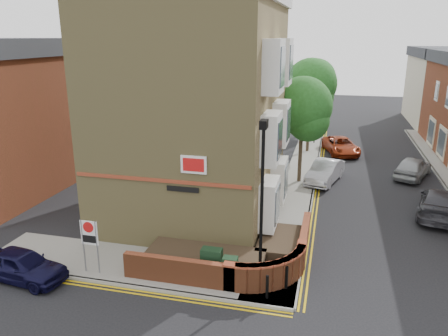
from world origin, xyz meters
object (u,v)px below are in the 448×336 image
(navy_hatchback, at_px, (22,265))
(silver_car_near, at_px, (325,172))
(zone_sign, at_px, (89,237))
(lamppost, at_px, (262,205))
(utility_cabinet_large, at_px, (212,263))

(navy_hatchback, distance_m, silver_car_near, 18.65)
(navy_hatchback, relative_size, silver_car_near, 0.86)
(navy_hatchback, height_order, silver_car_near, silver_car_near)
(zone_sign, relative_size, silver_car_near, 0.51)
(lamppost, bearing_deg, navy_hatchback, -169.35)
(utility_cabinet_large, xyz_separation_m, silver_car_near, (3.90, 13.24, -0.02))
(utility_cabinet_large, height_order, silver_car_near, silver_car_near)
(navy_hatchback, bearing_deg, lamppost, -72.73)
(lamppost, bearing_deg, utility_cabinet_large, 176.99)
(utility_cabinet_large, height_order, zone_sign, zone_sign)
(lamppost, height_order, navy_hatchback, lamppost)
(utility_cabinet_large, xyz_separation_m, navy_hatchback, (-7.14, -1.80, -0.09))
(zone_sign, distance_m, navy_hatchback, 2.83)
(zone_sign, relative_size, navy_hatchback, 0.60)
(lamppost, distance_m, zone_sign, 6.85)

